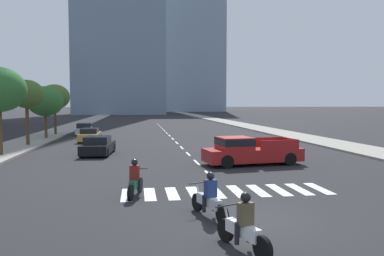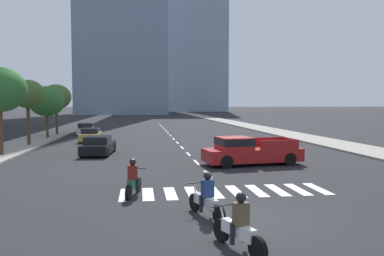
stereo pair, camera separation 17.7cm
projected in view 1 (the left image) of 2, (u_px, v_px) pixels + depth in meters
The scene contains 16 objects.
ground_plane at pixel (255, 219), 12.03m from camera, with size 800.00×800.00×0.00m, color #232326.
sidewalk_east at pixel (290, 135), 43.59m from camera, with size 4.00×260.00×0.15m, color gray.
sidewalk_west at pixel (40, 138), 39.72m from camera, with size 4.00×260.00×0.15m, color gray.
crosswalk_near at pixel (226, 192), 15.82m from camera, with size 8.55×2.23×0.01m.
lane_divider_center at pixel (169, 136), 43.48m from camera, with size 0.14×50.00×0.01m.
motorcycle_lead at pixel (135, 181), 15.00m from camera, with size 0.82×2.11×1.49m.
motorcycle_trailing at pixel (243, 228), 9.41m from camera, with size 1.03×2.00×1.49m.
motorcycle_third at pixel (209, 199), 12.19m from camera, with size 0.99×2.15×1.49m.
pickup_truck at pixel (248, 151), 22.72m from camera, with size 5.99×2.76×1.67m.
sedan_gold_0 at pixel (90, 135), 36.63m from camera, with size 1.84×4.36×1.29m.
sedan_black_1 at pixel (98, 146), 27.21m from camera, with size 2.24×4.45×1.33m.
sedan_silver_2 at pixel (84, 129), 44.67m from camera, with size 2.24×4.86×1.34m.
street_tree_second at pixel (27, 94), 32.35m from camera, with size 2.82×2.82×5.49m.
street_tree_third at pixel (45, 101), 38.93m from camera, with size 3.59×3.59×5.24m.
street_tree_fourth at pixel (55, 97), 43.42m from camera, with size 3.34×3.34×5.65m.
office_tower_center_skyline at pixel (191, 23), 177.67m from camera, with size 28.41×23.90×93.17m.
Camera 1 is at (-3.63, -11.42, 3.63)m, focal length 35.91 mm.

